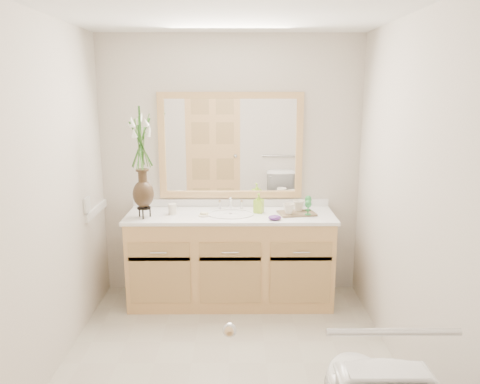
{
  "coord_description": "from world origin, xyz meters",
  "views": [
    {
      "loc": [
        0.06,
        -3.0,
        1.92
      ],
      "look_at": [
        0.08,
        0.65,
        1.11
      ],
      "focal_mm": 35.0,
      "sensor_mm": 36.0,
      "label": 1
    }
  ],
  "objects_px": {
    "tray": "(297,213)",
    "tumbler": "(172,209)",
    "soap_bottle": "(259,204)",
    "flower_vase": "(141,149)"
  },
  "relations": [
    {
      "from": "tumbler",
      "to": "soap_bottle",
      "type": "distance_m",
      "value": 0.77
    },
    {
      "from": "tumbler",
      "to": "soap_bottle",
      "type": "xyz_separation_m",
      "value": [
        0.77,
        0.05,
        0.03
      ]
    },
    {
      "from": "flower_vase",
      "to": "soap_bottle",
      "type": "xyz_separation_m",
      "value": [
        1.0,
        0.16,
        -0.51
      ]
    },
    {
      "from": "tumbler",
      "to": "soap_bottle",
      "type": "relative_size",
      "value": 0.59
    },
    {
      "from": "flower_vase",
      "to": "tumbler",
      "type": "relative_size",
      "value": 9.26
    },
    {
      "from": "flower_vase",
      "to": "tumbler",
      "type": "bearing_deg",
      "value": 25.23
    },
    {
      "from": "tray",
      "to": "tumbler",
      "type": "bearing_deg",
      "value": 169.11
    },
    {
      "from": "tray",
      "to": "soap_bottle",
      "type": "bearing_deg",
      "value": 160.39
    },
    {
      "from": "flower_vase",
      "to": "tray",
      "type": "xyz_separation_m",
      "value": [
        1.33,
        0.1,
        -0.58
      ]
    },
    {
      "from": "soap_bottle",
      "to": "tray",
      "type": "xyz_separation_m",
      "value": [
        0.34,
        -0.05,
        -0.07
      ]
    }
  ]
}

